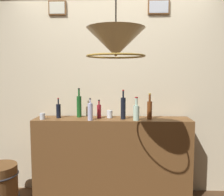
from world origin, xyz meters
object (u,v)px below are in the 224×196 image
Objects in this scene: glass_tumbler_rocks at (110,114)px; wooden_barrel at (0,186)px; liquor_bottle_vermouth at (58,111)px; liquor_bottle_amaro at (150,109)px; liquor_bottle_whiskey at (90,112)px; pendant_lamp at (116,43)px; liquor_bottle_brandy at (136,112)px; glass_tumbler_highball at (42,116)px; liquor_bottle_vodka at (79,106)px; liquor_bottle_mezcal at (123,108)px; liquor_bottle_sherry at (99,111)px.

glass_tumbler_rocks is 1.50m from wooden_barrel.
liquor_bottle_amaro is at bearing -2.05° from liquor_bottle_vermouth.
liquor_bottle_whiskey is 1.05m from pendant_lamp.
glass_tumbler_highball is (-1.09, 0.03, -0.06)m from liquor_bottle_brandy.
liquor_bottle_amaro is 4.10× the size of glass_tumbler_highball.
liquor_bottle_whiskey reaches higher than glass_tumbler_rocks.
liquor_bottle_vodka is (-0.16, 0.20, 0.04)m from liquor_bottle_whiskey.
glass_tumbler_highball is (-0.78, -0.13, -0.01)m from glass_tumbler_rocks.
liquor_bottle_mezcal is 0.17m from liquor_bottle_brandy.
liquor_bottle_sherry is 0.45m from liquor_bottle_brandy.
liquor_bottle_vodka is 1.17× the size of liquor_bottle_amaro.
liquor_bottle_brandy is at bearing -27.15° from glass_tumbler_rocks.
liquor_bottle_sherry is 0.29m from liquor_bottle_mezcal.
pendant_lamp is at bearing -94.92° from liquor_bottle_mezcal.
liquor_bottle_sherry is 0.46× the size of wooden_barrel.
liquor_bottle_amaro is 3.31× the size of glass_tumbler_rocks.
liquor_bottle_vodka is (-0.25, 0.07, 0.05)m from liquor_bottle_sherry.
liquor_bottle_amaro is at bearing 8.69° from liquor_bottle_whiskey.
liquor_bottle_mezcal is at bearing -12.42° from liquor_bottle_vodka.
liquor_bottle_sherry is at bearing -165.84° from glass_tumbler_rocks.
glass_tumbler_rocks is at bearing 95.61° from pendant_lamp.
liquor_bottle_vodka is at bearing 128.35° from liquor_bottle_whiskey.
liquor_bottle_whiskey is 0.39m from liquor_bottle_mezcal.
liquor_bottle_vermouth reaches higher than liquor_bottle_sherry.
glass_tumbler_highball is at bearing -171.57° from liquor_bottle_sherry.
liquor_bottle_sherry is 0.16m from liquor_bottle_whiskey.
liquor_bottle_vodka is at bearing 167.58° from liquor_bottle_mezcal.
liquor_bottle_amaro is at bearing -6.67° from liquor_bottle_vodka.
liquor_bottle_mezcal is at bearing 12.81° from liquor_bottle_whiskey.
glass_tumbler_highball is at bearing 138.06° from pendant_lamp.
liquor_bottle_mezcal is at bearing -10.15° from liquor_bottle_sherry.
glass_tumbler_rocks is (0.13, 0.03, -0.04)m from liquor_bottle_sherry.
liquor_bottle_vodka reaches higher than liquor_bottle_whiskey.
liquor_bottle_amaro reaches higher than liquor_bottle_vermouth.
liquor_bottle_amaro is at bearing 7.47° from wooden_barrel.
liquor_bottle_whiskey is at bearing -167.19° from liquor_bottle_mezcal.
pendant_lamp reaches higher than liquor_bottle_vodka.
liquor_bottle_amaro is at bearing 30.42° from liquor_bottle_brandy.
liquor_bottle_whiskey is 0.69m from liquor_bottle_amaro.
liquor_bottle_mezcal reaches higher than liquor_bottle_whiskey.
liquor_bottle_whiskey is (-0.09, -0.14, 0.01)m from liquor_bottle_sherry.
glass_tumbler_highball is (-1.25, -0.06, -0.08)m from liquor_bottle_amaro.
liquor_bottle_amaro reaches higher than wooden_barrel.
liquor_bottle_vermouth is 1.32m from pendant_lamp.
liquor_bottle_mezcal is 1.28× the size of liquor_bottle_brandy.
wooden_barrel is at bearing -159.54° from liquor_bottle_vodka.
glass_tumbler_rocks reaches higher than wooden_barrel.
glass_tumbler_rocks is (-0.31, 0.16, -0.05)m from liquor_bottle_brandy.
liquor_bottle_vodka is 3.89× the size of glass_tumbler_rocks.
liquor_bottle_amaro is at bearing 3.57° from liquor_bottle_mezcal.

